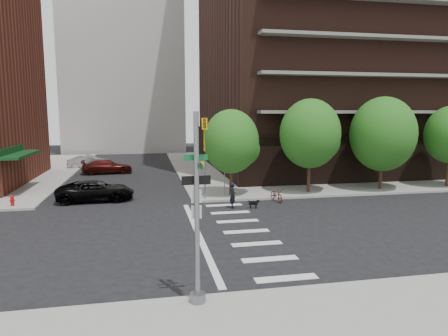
{
  "coord_description": "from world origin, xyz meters",
  "views": [
    {
      "loc": [
        -1.99,
        -19.38,
        6.12
      ],
      "look_at": [
        3.0,
        6.0,
        2.5
      ],
      "focal_mm": 32.0,
      "sensor_mm": 36.0,
      "label": 1
    }
  ],
  "objects_px": {
    "traffic_signal": "(198,224)",
    "fire_hydrant": "(12,200)",
    "parked_car_maroon": "(107,167)",
    "parked_car_silver": "(89,162)",
    "scooter": "(276,195)",
    "dog_walker": "(233,196)",
    "parked_car_black": "(96,191)"
  },
  "relations": [
    {
      "from": "parked_car_maroon",
      "to": "dog_walker",
      "type": "distance_m",
      "value": 19.11
    },
    {
      "from": "traffic_signal",
      "to": "fire_hydrant",
      "type": "distance_m",
      "value": 18.42
    },
    {
      "from": "traffic_signal",
      "to": "parked_car_black",
      "type": "distance_m",
      "value": 17.36
    },
    {
      "from": "parked_car_maroon",
      "to": "parked_car_silver",
      "type": "height_order",
      "value": "parked_car_silver"
    },
    {
      "from": "parked_car_maroon",
      "to": "fire_hydrant",
      "type": "bearing_deg",
      "value": 156.68
    },
    {
      "from": "traffic_signal",
      "to": "parked_car_maroon",
      "type": "height_order",
      "value": "traffic_signal"
    },
    {
      "from": "scooter",
      "to": "parked_car_maroon",
      "type": "bearing_deg",
      "value": 122.04
    },
    {
      "from": "traffic_signal",
      "to": "fire_hydrant",
      "type": "xyz_separation_m",
      "value": [
        -10.03,
        15.29,
        -2.15
      ]
    },
    {
      "from": "traffic_signal",
      "to": "scooter",
      "type": "distance_m",
      "value": 15.93
    },
    {
      "from": "scooter",
      "to": "dog_walker",
      "type": "distance_m",
      "value": 3.69
    },
    {
      "from": "parked_car_maroon",
      "to": "scooter",
      "type": "relative_size",
      "value": 2.8
    },
    {
      "from": "parked_car_black",
      "to": "parked_car_silver",
      "type": "height_order",
      "value": "parked_car_silver"
    },
    {
      "from": "fire_hydrant",
      "to": "scooter",
      "type": "bearing_deg",
      "value": -4.3
    },
    {
      "from": "parked_car_maroon",
      "to": "scooter",
      "type": "distance_m",
      "value": 19.9
    },
    {
      "from": "fire_hydrant",
      "to": "parked_car_maroon",
      "type": "relative_size",
      "value": 0.15
    },
    {
      "from": "parked_car_maroon",
      "to": "dog_walker",
      "type": "height_order",
      "value": "dog_walker"
    },
    {
      "from": "traffic_signal",
      "to": "scooter",
      "type": "xyz_separation_m",
      "value": [
        7.28,
        13.99,
        -2.24
      ]
    },
    {
      "from": "parked_car_black",
      "to": "scooter",
      "type": "bearing_deg",
      "value": -103.58
    },
    {
      "from": "scooter",
      "to": "traffic_signal",
      "type": "bearing_deg",
      "value": -125.02
    },
    {
      "from": "traffic_signal",
      "to": "fire_hydrant",
      "type": "height_order",
      "value": "traffic_signal"
    },
    {
      "from": "traffic_signal",
      "to": "fire_hydrant",
      "type": "bearing_deg",
      "value": 123.26
    },
    {
      "from": "parked_car_silver",
      "to": "fire_hydrant",
      "type": "bearing_deg",
      "value": 171.89
    },
    {
      "from": "scooter",
      "to": "fire_hydrant",
      "type": "bearing_deg",
      "value": 168.15
    },
    {
      "from": "parked_car_maroon",
      "to": "dog_walker",
      "type": "xyz_separation_m",
      "value": [
        9.28,
        -16.71,
        0.12
      ]
    },
    {
      "from": "traffic_signal",
      "to": "scooter",
      "type": "bearing_deg",
      "value": 62.53
    },
    {
      "from": "scooter",
      "to": "dog_walker",
      "type": "xyz_separation_m",
      "value": [
        -3.4,
        -1.38,
        0.37
      ]
    },
    {
      "from": "traffic_signal",
      "to": "dog_walker",
      "type": "xyz_separation_m",
      "value": [
        3.88,
        12.62,
        -1.87
      ]
    },
    {
      "from": "parked_car_silver",
      "to": "scooter",
      "type": "relative_size",
      "value": 2.53
    },
    {
      "from": "scooter",
      "to": "dog_walker",
      "type": "height_order",
      "value": "dog_walker"
    },
    {
      "from": "parked_car_silver",
      "to": "traffic_signal",
      "type": "bearing_deg",
      "value": -168.1
    },
    {
      "from": "fire_hydrant",
      "to": "parked_car_silver",
      "type": "distance_m",
      "value": 18.59
    },
    {
      "from": "parked_car_silver",
      "to": "dog_walker",
      "type": "xyz_separation_m",
      "value": [
        11.61,
        -21.12,
        0.1
      ]
    }
  ]
}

